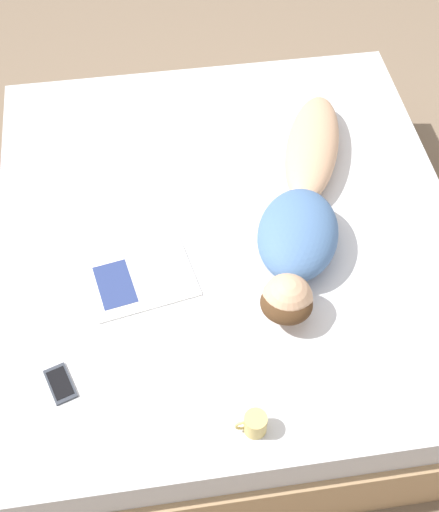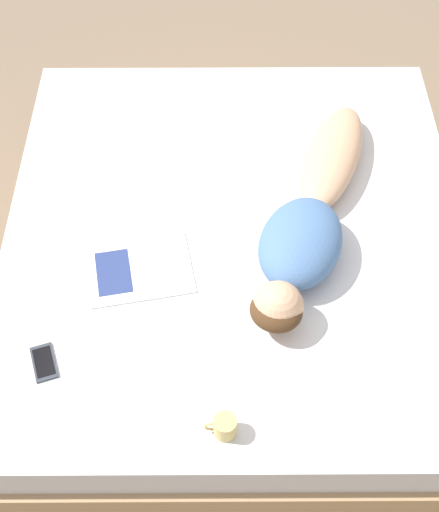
% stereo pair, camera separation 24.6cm
% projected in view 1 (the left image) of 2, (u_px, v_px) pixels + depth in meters
% --- Properties ---
extents(ground_plane, '(12.00, 12.00, 0.00)m').
position_uv_depth(ground_plane, '(228.00, 293.00, 3.36)').
color(ground_plane, '#7A6651').
extents(bed, '(1.97, 2.18, 0.49)m').
position_uv_depth(bed, '(228.00, 262.00, 3.17)').
color(bed, tan).
rests_on(bed, ground_plane).
extents(person, '(0.63, 1.30, 0.19)m').
position_uv_depth(person, '(302.00, 210.00, 2.91)').
color(person, tan).
rests_on(person, bed).
extents(open_magazine, '(0.46, 0.38, 0.01)m').
position_uv_depth(open_magazine, '(139.00, 278.00, 2.80)').
color(open_magazine, white).
rests_on(open_magazine, bed).
extents(coffee_mug, '(0.11, 0.08, 0.08)m').
position_uv_depth(coffee_mug, '(255.00, 424.00, 2.38)').
color(coffee_mug, tan).
rests_on(coffee_mug, bed).
extents(cell_phone, '(0.12, 0.17, 0.01)m').
position_uv_depth(cell_phone, '(60.00, 384.00, 2.51)').
color(cell_phone, '#333842').
rests_on(cell_phone, bed).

